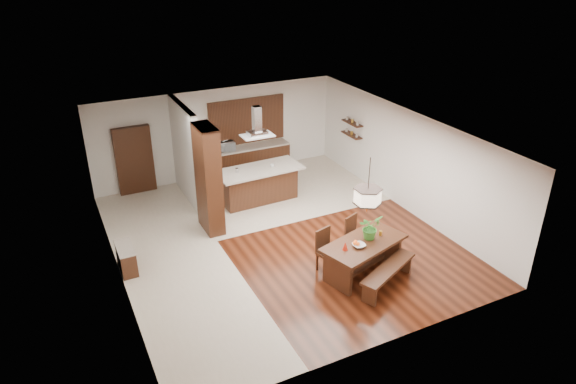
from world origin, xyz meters
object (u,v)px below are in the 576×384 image
dining_chair_left (329,251)px  fruit_bowl (359,245)px  pendant_lantern (368,186)px  island_cup (272,166)px  hallway_console (126,259)px  range_hood (257,121)px  foliage_plant (370,227)px  microwave (226,146)px  dining_table (364,250)px  kitchen_island (259,184)px  dining_bench (388,277)px  dining_chair_right (357,236)px

dining_chair_left → fruit_bowl: dining_chair_left is taller
pendant_lantern → island_cup: (-0.26, 4.43, -1.16)m
hallway_console → dining_chair_left: dining_chair_left is taller
range_hood → fruit_bowl: bearing=-84.6°
hallway_console → foliage_plant: foliage_plant is taller
foliage_plant → fruit_bowl: 0.54m
range_hood → microwave: (-0.25, 1.98, -1.37)m
dining_table → foliage_plant: bearing=25.5°
kitchen_island → island_cup: size_ratio=23.22×
range_hood → microwave: size_ratio=1.76×
hallway_console → dining_table: dining_table is taller
fruit_bowl → microwave: (-0.69, 6.63, 0.22)m
pendant_lantern → island_cup: pendant_lantern is taller
range_hood → island_cup: range_hood is taller
dining_chair_left → microwave: 6.09m
hallway_console → dining_bench: 6.03m
dining_bench → dining_chair_left: dining_chair_left is taller
foliage_plant → microwave: size_ratio=1.10×
dining_chair_right → range_hood: bearing=82.8°
dining_table → dining_chair_left: 0.80m
hallway_console → fruit_bowl: size_ratio=3.11×
dining_chair_right → kitchen_island: (-0.97, 3.80, 0.03)m
dining_bench → island_cup: size_ratio=16.15×
dining_bench → microwave: bearing=98.8°
pendant_lantern → kitchen_island: size_ratio=0.51×
dining_bench → foliage_plant: (-0.01, 0.79, 0.87)m
dining_bench → fruit_bowl: 0.95m
dining_chair_right → microwave: bearing=80.4°
range_hood → pendant_lantern: bearing=-81.7°
foliage_plant → kitchen_island: (-0.86, 4.43, -0.58)m
dining_chair_left → dining_chair_right: (0.96, 0.28, -0.01)m
foliage_plant → microwave: bearing=99.9°
dining_bench → island_cup: (-0.46, 5.13, 0.84)m
pendant_lantern → dining_table: bearing=0.0°
dining_chair_left → microwave: size_ratio=2.03×
hallway_console → island_cup: (4.63, 1.90, 0.77)m
dining_table → foliage_plant: foliage_plant is taller
island_cup → dining_bench: bearing=-84.9°
dining_chair_left → pendant_lantern: 1.90m
pendant_lantern → kitchen_island: (-0.66, 4.53, -1.71)m
dining_bench → range_hood: (-0.87, 5.22, 2.21)m
dining_table → kitchen_island: bearing=98.3°
microwave → range_hood: bearing=-82.7°
kitchen_island → microwave: 2.07m
dining_chair_left → dining_chair_right: bearing=0.8°
pendant_lantern → range_hood: 4.58m
pendant_lantern → microwave: pendant_lantern is taller
hallway_console → island_cup: bearing=22.3°
dining_table → dining_chair_left: bearing=145.8°
range_hood → island_cup: 1.44m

